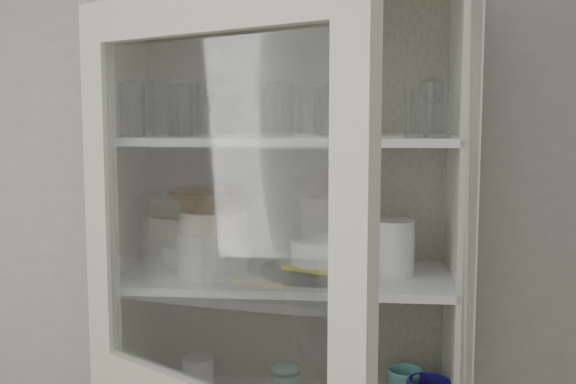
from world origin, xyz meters
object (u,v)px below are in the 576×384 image
Objects in this scene: goblet_2 at (332,107)px; white_ramekin at (319,252)px; goblet_3 at (431,103)px; white_canister at (198,376)px; yellow_trivet at (319,265)px; pantry_cabinet at (290,370)px; plate_stack_back at (197,253)px; grey_bowl_stack at (393,248)px; goblet_0 at (214,107)px; glass_platter at (318,270)px; terracotta_bowl at (213,200)px; goblet_1 at (263,108)px; cream_bowl at (213,221)px; plate_stack_front at (214,253)px.

goblet_2 is 0.43m from white_ramekin.
goblet_3 is 1.08m from white_canister.
white_ramekin is (0.00, 0.00, 0.04)m from yellow_trivet.
plate_stack_back is at bearing 170.82° from pantry_cabinet.
goblet_3 is 1.14× the size of grey_bowl_stack.
goblet_0 reaches higher than glass_platter.
terracotta_bowl is (-0.21, -0.11, 0.54)m from pantry_cabinet.
pantry_cabinet reaches higher than goblet_1.
goblet_0 is 1.01× the size of grey_bowl_stack.
goblet_0 is 0.15m from goblet_1.
cream_bowl is 0.52m from grey_bowl_stack.
goblet_3 is 0.54× the size of glass_platter.
goblet_1 is at bearing 162.01° from grey_bowl_stack.
goblet_0 is 1.02× the size of yellow_trivet.
pantry_cabinet is 0.81m from goblet_2.
goblet_0 is at bearing 158.45° from yellow_trivet.
white_canister is at bearing -118.44° from goblet_0.
white_canister is at bearing 128.98° from terracotta_bowl.
cream_bowl is at bearing -173.25° from yellow_trivet.
goblet_3 is 1.13× the size of white_ramekin.
plate_stack_back is at bearing 162.80° from glass_platter.
pantry_cabinet is 0.46m from plate_stack_back.
goblet_2 is at bearing 22.27° from plate_stack_front.
goblet_1 is at bearing 53.47° from cream_bowl.
grey_bowl_stack is at bearing -134.47° from goblet_3.
goblet_1 is 0.50m from goblet_3.
white_canister is (-0.40, -0.05, -0.82)m from goblet_2.
white_ramekin is at bearing -179.69° from grey_bowl_stack.
goblet_1 is 0.50m from plate_stack_back.
goblet_1 is 0.65× the size of terracotta_bowl.
yellow_trivet is at bearing 6.75° from cream_bowl.
grey_bowl_stack reaches higher than glass_platter.
pantry_cabinet reaches higher than goblet_0.
white_ramekin is at bearing -8.03° from white_canister.
pantry_cabinet is at bearing -32.62° from goblet_1.
goblet_1 is at bearing 53.47° from terracotta_bowl.
goblet_3 is at bearing -1.85° from goblet_0.
pantry_cabinet is at bearing 141.38° from yellow_trivet.
plate_stack_front is at bearing -157.73° from goblet_2.
terracotta_bowl is at bearing -61.06° from plate_stack_back.
white_canister is (-0.04, -0.08, -0.82)m from goblet_0.
goblet_2 is 0.47m from yellow_trivet.
pantry_cabinet reaches higher than plate_stack_front.
goblet_3 reaches higher than goblet_2.
glass_platter is 0.23m from grey_bowl_stack.
cream_bowl is (-0.21, -0.11, 0.48)m from pantry_cabinet.
goblet_1 is 0.85m from white_canister.
terracotta_bowl is (-0.33, -0.14, -0.26)m from goblet_2.
white_ramekin is (0.09, -0.07, 0.39)m from pantry_cabinet.
goblet_3 is at bearing 45.53° from grey_bowl_stack.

